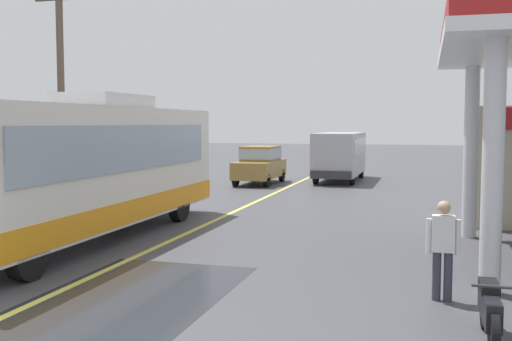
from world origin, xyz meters
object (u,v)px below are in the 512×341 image
(minibus_opposing_lane, at_px, (340,152))
(pedestrian_near_pump, at_px, (443,245))
(coach_bus_main, at_px, (86,171))
(motorcycle_parked_forecourt, at_px, (489,309))
(car_trailing_behind_bus, at_px, (260,163))

(minibus_opposing_lane, distance_m, pedestrian_near_pump, 21.23)
(minibus_opposing_lane, height_order, pedestrian_near_pump, minibus_opposing_lane)
(coach_bus_main, relative_size, motorcycle_parked_forecourt, 6.13)
(coach_bus_main, height_order, minibus_opposing_lane, coach_bus_main)
(pedestrian_near_pump, height_order, car_trailing_behind_bus, car_trailing_behind_bus)
(coach_bus_main, relative_size, pedestrian_near_pump, 6.65)
(coach_bus_main, distance_m, motorcycle_parked_forecourt, 10.41)
(coach_bus_main, xyz_separation_m, car_trailing_behind_bus, (0.43, 14.99, -0.71))
(pedestrian_near_pump, bearing_deg, motorcycle_parked_forecourt, -73.01)
(motorcycle_parked_forecourt, relative_size, pedestrian_near_pump, 1.08)
(pedestrian_near_pump, bearing_deg, minibus_opposing_lane, 102.36)
(motorcycle_parked_forecourt, distance_m, car_trailing_behind_bus, 21.76)
(coach_bus_main, bearing_deg, car_trailing_behind_bus, 88.37)
(motorcycle_parked_forecourt, bearing_deg, pedestrian_near_pump, 106.99)
(minibus_opposing_lane, height_order, motorcycle_parked_forecourt, minibus_opposing_lane)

